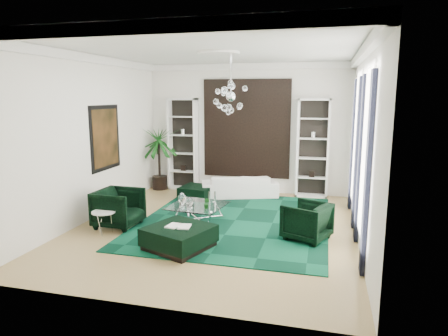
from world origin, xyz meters
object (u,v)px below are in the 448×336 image
(armchair_left, at_px, (119,208))
(armchair_right, at_px, (307,221))
(ottoman_front, at_px, (179,238))
(palm, at_px, (159,149))
(ottoman_side, at_px, (197,193))
(sofa, at_px, (239,186))
(coffee_table, at_px, (198,213))
(side_table, at_px, (104,223))

(armchair_left, distance_m, armchair_right, 4.09)
(armchair_right, bearing_deg, ottoman_front, -41.10)
(palm, bearing_deg, armchair_left, -80.99)
(ottoman_side, bearing_deg, sofa, 28.91)
(armchair_left, distance_m, ottoman_side, 2.85)
(coffee_table, distance_m, palm, 3.71)
(armchair_left, relative_size, palm, 0.37)
(coffee_table, distance_m, ottoman_side, 2.06)
(sofa, relative_size, ottoman_front, 1.97)
(sofa, distance_m, ottoman_front, 4.20)
(armchair_right, xyz_separation_m, side_table, (-4.15, -0.71, -0.14))
(side_table, xyz_separation_m, palm, (-0.50, 4.07, 1.01))
(armchair_right, xyz_separation_m, coffee_table, (-2.49, 0.53, -0.18))
(armchair_left, bearing_deg, palm, 10.96)
(ottoman_side, distance_m, side_table, 3.35)
(sofa, distance_m, armchair_left, 3.87)
(armchair_left, xyz_separation_m, ottoman_front, (1.76, -0.90, -0.21))
(sofa, height_order, side_table, sofa)
(armchair_left, height_order, coffee_table, armchair_left)
(armchair_left, height_order, side_table, armchair_left)
(palm, bearing_deg, armchair_right, -35.88)
(sofa, height_order, coffee_table, sofa)
(sofa, height_order, armchair_right, armchair_right)
(sofa, distance_m, ottoman_side, 1.25)
(sofa, xyz_separation_m, armchair_right, (2.05, -3.08, 0.07))
(ottoman_side, distance_m, palm, 2.04)
(armchair_left, height_order, ottoman_side, armchair_left)
(side_table, bearing_deg, ottoman_side, 72.55)
(sofa, relative_size, armchair_left, 2.30)
(ottoman_front, relative_size, side_table, 2.21)
(armchair_left, bearing_deg, armchair_right, -85.13)
(sofa, distance_m, armchair_right, 3.70)
(armchair_left, height_order, ottoman_front, armchair_left)
(armchair_left, bearing_deg, coffee_table, -63.31)
(ottoman_side, relative_size, palm, 0.33)
(ottoman_side, xyz_separation_m, ottoman_front, (0.82, -3.59, 0.03))
(ottoman_front, height_order, palm, palm)
(sofa, relative_size, side_table, 4.36)
(armchair_right, height_order, palm, palm)
(coffee_table, height_order, ottoman_side, coffee_table)
(side_table, distance_m, palm, 4.23)
(ottoman_side, bearing_deg, armchair_right, -38.25)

